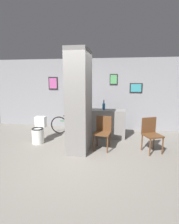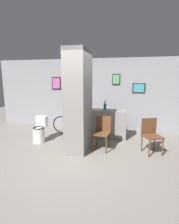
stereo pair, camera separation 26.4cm
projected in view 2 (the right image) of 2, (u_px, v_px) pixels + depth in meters
The scene contains 9 objects.
ground_plane at pixel (78, 157), 4.28m from camera, with size 14.00×14.00×0.00m, color slate.
wall_back at pixel (97, 94), 6.55m from camera, with size 8.00×0.09×2.60m.
pillar_center at pixel (79, 101), 4.54m from camera, with size 0.54×1.02×2.60m.
counter_shelf at pixel (103, 124), 5.63m from camera, with size 1.45×0.44×0.90m.
toilet at pixel (40, 131), 5.26m from camera, with size 0.35×0.51×0.75m.
chair_near_pillar at pixel (102, 131), 4.68m from camera, with size 0.47×0.47×0.89m.
chair_by_doorway at pixel (151, 134), 4.44m from camera, with size 0.55×0.55×0.89m.
bicycle at pixel (75, 125), 5.97m from camera, with size 1.59×0.42×0.65m.
bottle_tall at pixel (105, 106), 5.56m from camera, with size 0.09×0.09×0.32m.
Camera 2 is at (1.14, -3.83, 1.90)m, focal length 28.00 mm.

